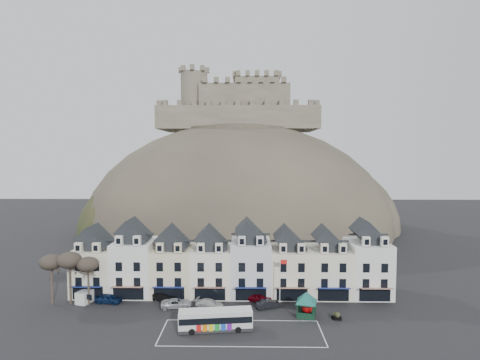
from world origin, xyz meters
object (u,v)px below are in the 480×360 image
bus (216,319)px  flagpole (281,279)px  car_navy (109,299)px  car_black (163,297)px  car_white (210,304)px  car_maroon (259,298)px  red_buoy (307,309)px  white_van (89,295)px  car_silver (176,303)px  bus_shelter (306,297)px  car_charcoal (268,304)px

bus → flagpole: 12.95m
car_navy → car_black: bearing=-77.6°
bus → car_navy: bus is taller
car_white → flagpole: bearing=-71.7°
flagpole → car_white: 11.97m
bus → car_black: bus is taller
car_white → car_maroon: (8.02, 2.50, 0.04)m
car_navy → car_white: (16.78, -1.57, -0.09)m
bus → red_buoy: bearing=13.7°
car_black → car_maroon: bearing=-65.8°
bus → car_white: (-1.59, 7.53, -0.93)m
red_buoy → white_van: bearing=171.9°
flagpole → bus: bearing=-140.5°
car_navy → car_black: 8.81m
car_navy → car_silver: (11.46, -1.57, -0.08)m
bus_shelter → car_white: 15.36m
car_silver → car_black: bearing=38.2°
red_buoy → car_navy: (-31.87, 4.14, -0.26)m
red_buoy → car_charcoal: (-5.74, 2.58, -0.35)m
car_charcoal → bus: bearing=111.5°
red_buoy → car_navy: red_buoy is taller
car_maroon → car_navy: bearing=113.2°
car_navy → red_buoy: bearing=-91.1°
red_buoy → car_black: 23.66m
flagpole → car_maroon: (-3.29, 2.00, -3.83)m
white_van → car_maroon: (28.49, 0.00, -0.29)m
flagpole → car_maroon: 5.43m
car_black → car_white: bearing=-83.1°
white_van → car_white: bearing=9.0°
flagpole → car_navy: (-28.09, 1.07, -3.78)m
car_white → car_maroon: car_maroon is taller
flagpole → white_van: flagpole is taller
bus_shelter → car_white: bearing=-176.7°
car_white → car_charcoal: bearing=-74.2°
bus_shelter → flagpole: (-3.59, 3.45, 1.61)m
flagpole → car_white: size_ratio=1.74×
red_buoy → bus_shelter: bearing=-117.1°
car_charcoal → car_black: bearing=59.2°
car_black → car_white: size_ratio=0.95×
white_van → car_white: 20.62m
car_white → car_black: bearing=88.4°
car_maroon → bus: bearing=168.3°
red_buoy → flagpole: flagpole is taller
bus → car_silver: 10.26m
red_buoy → car_maroon: red_buoy is taller
flagpole → car_black: bearing=174.1°
flagpole → white_van: size_ratio=1.69×
car_maroon → car_charcoal: car_maroon is taller
car_navy → bus_shelter: bearing=-91.8°
red_buoy → car_black: red_buoy is taller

